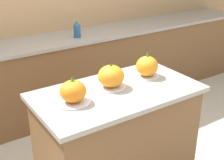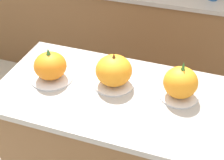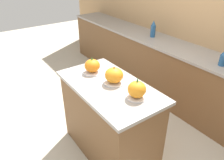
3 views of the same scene
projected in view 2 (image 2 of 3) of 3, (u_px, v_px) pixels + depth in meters
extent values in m
cube|color=brown|center=(111.00, 152.00, 1.92)|extent=(1.15, 0.60, 0.90)
cube|color=gray|center=(111.00, 94.00, 1.63)|extent=(1.21, 0.66, 0.03)
cube|color=brown|center=(160.00, 38.00, 3.02)|extent=(6.00, 0.56, 0.89)
cylinder|color=silver|center=(52.00, 77.00, 1.72)|extent=(0.24, 0.24, 0.01)
ellipsoid|color=orange|center=(50.00, 66.00, 1.67)|extent=(0.18, 0.18, 0.15)
cone|color=#38702D|center=(48.00, 52.00, 1.61)|extent=(0.03, 0.03, 0.04)
cylinder|color=silver|center=(114.00, 83.00, 1.68)|extent=(0.22, 0.22, 0.01)
ellipsoid|color=orange|center=(114.00, 70.00, 1.62)|extent=(0.19, 0.19, 0.16)
cone|color=brown|center=(114.00, 56.00, 1.57)|extent=(0.02, 0.02, 0.03)
cylinder|color=silver|center=(178.00, 95.00, 1.60)|extent=(0.20, 0.20, 0.01)
ellipsoid|color=orange|center=(181.00, 82.00, 1.55)|extent=(0.17, 0.17, 0.16)
cone|color=#38702D|center=(183.00, 66.00, 1.48)|extent=(0.02, 0.02, 0.05)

